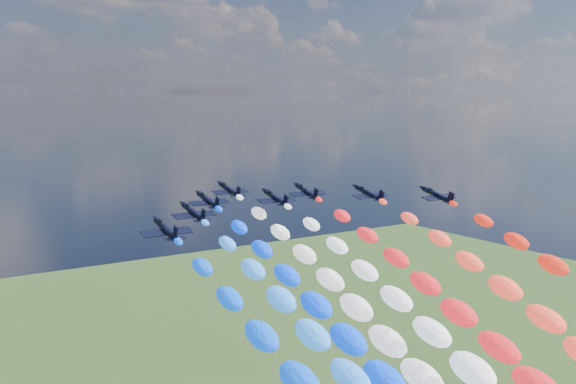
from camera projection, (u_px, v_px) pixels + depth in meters
jet_0 at (166, 229)px, 107.82m from camera, size 8.03×10.87×4.76m
jet_1 at (193, 212)px, 122.87m from camera, size 7.99×10.84×4.76m
jet_2 at (208, 200)px, 136.62m from camera, size 8.01×10.85×4.76m
jet_3 at (276, 198)px, 139.59m from camera, size 7.80×10.70×4.76m
jet_4 at (229, 190)px, 151.25m from camera, size 8.09×10.91×4.76m
trail_4 at (405, 378)px, 109.10m from camera, size 5.87×106.86×48.97m
jet_5 at (306, 192)px, 148.47m from camera, size 8.37×11.11×4.76m
jet_6 at (369, 194)px, 145.56m from camera, size 8.19×10.98×4.76m
jet_7 at (437, 195)px, 143.18m from camera, size 8.03×10.86×4.76m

